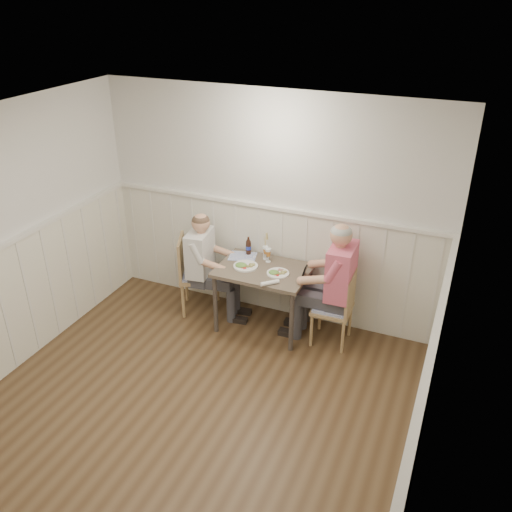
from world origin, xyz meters
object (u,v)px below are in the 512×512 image
(dining_table, at_px, (263,276))
(man_in_pink, at_px, (335,293))
(beer_bottle, at_px, (248,247))
(grass_vase, at_px, (265,246))
(chair_left, at_px, (195,272))
(chair_right, at_px, (337,306))
(diner_cream, at_px, (204,273))

(dining_table, distance_m, man_in_pink, 0.81)
(dining_table, relative_size, beer_bottle, 4.60)
(man_in_pink, distance_m, beer_bottle, 1.14)
(man_in_pink, distance_m, grass_vase, 0.96)
(chair_left, xyz_separation_m, man_in_pink, (1.69, 0.02, 0.09))
(beer_bottle, bearing_deg, chair_right, -11.31)
(chair_left, height_order, man_in_pink, man_in_pink)
(man_in_pink, height_order, beer_bottle, man_in_pink)
(beer_bottle, distance_m, grass_vase, 0.21)
(chair_left, bearing_deg, dining_table, -2.12)
(dining_table, relative_size, chair_right, 1.17)
(chair_left, bearing_deg, man_in_pink, 0.75)
(diner_cream, distance_m, grass_vase, 0.78)
(chair_right, relative_size, chair_left, 0.90)
(diner_cream, height_order, beer_bottle, diner_cream)
(dining_table, distance_m, grass_vase, 0.36)
(diner_cream, bearing_deg, grass_vase, 21.35)
(grass_vase, bearing_deg, diner_cream, -158.65)
(dining_table, distance_m, chair_right, 0.87)
(chair_right, bearing_deg, man_in_pink, 148.50)
(chair_right, distance_m, chair_left, 1.73)
(dining_table, relative_size, man_in_pink, 0.70)
(chair_left, bearing_deg, diner_cream, -12.51)
(grass_vase, bearing_deg, dining_table, -71.25)
(chair_left, height_order, diner_cream, diner_cream)
(dining_table, bearing_deg, chair_right, 2.21)
(chair_left, relative_size, grass_vase, 2.84)
(man_in_pink, height_order, grass_vase, man_in_pink)
(dining_table, height_order, diner_cream, diner_cream)
(man_in_pink, bearing_deg, chair_right, -31.50)
(chair_left, xyz_separation_m, beer_bottle, (0.59, 0.23, 0.34))
(chair_right, distance_m, grass_vase, 1.05)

